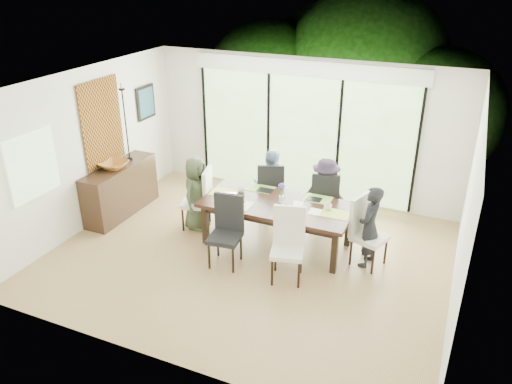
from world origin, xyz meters
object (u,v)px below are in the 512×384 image
at_px(laptop, 226,196).
at_px(cup_b, 284,205).
at_px(chair_right_end, 370,233).
at_px(person_right_end, 370,227).
at_px(chair_far_right, 325,199).
at_px(vase, 281,199).
at_px(table_top, 277,205).
at_px(person_left_end, 196,193).
at_px(person_far_left, 270,185).
at_px(cup_a, 241,189).
at_px(chair_left_end, 196,198).
at_px(cup_c, 328,207).
at_px(bowl, 114,165).
at_px(chair_near_left, 225,233).
at_px(chair_far_left, 271,189).
at_px(chair_near_right, 287,247).
at_px(sideboard, 121,190).
at_px(person_far_right, 325,194).

bearing_deg(laptop, cup_b, -24.08).
xyz_separation_m(chair_right_end, person_right_end, (-0.02, 0.00, 0.09)).
distance_m(chair_far_right, vase, 0.98).
height_order(table_top, person_left_end, person_left_end).
relative_size(person_far_left, laptop, 3.91).
height_order(person_left_end, cup_a, person_left_end).
bearing_deg(cup_a, table_top, -12.09).
bearing_deg(chair_left_end, cup_c, 77.56).
height_order(chair_left_end, cup_a, chair_left_end).
bearing_deg(bowl, chair_near_left, -15.33).
relative_size(chair_left_end, vase, 9.17).
height_order(chair_far_left, chair_far_right, same).
bearing_deg(vase, laptop, -170.54).
distance_m(chair_near_right, cup_a, 1.59).
distance_m(vase, bowl, 3.08).
relative_size(chair_near_right, sideboard, 0.67).
bearing_deg(vase, chair_near_left, -120.87).
height_order(chair_right_end, person_right_end, person_right_end).
height_order(chair_near_right, bowl, chair_near_right).
distance_m(person_far_right, cup_c, 0.79).
xyz_separation_m(chair_right_end, laptop, (-2.35, -0.10, 0.21)).
xyz_separation_m(person_far_left, bowl, (-2.57, -1.01, 0.34)).
relative_size(table_top, chair_near_right, 2.18).
distance_m(chair_far_right, person_right_end, 1.26).
height_order(chair_far_right, vase, chair_far_right).
relative_size(chair_far_right, person_far_right, 0.85).
distance_m(person_left_end, vase, 1.54).
bearing_deg(person_far_left, chair_far_left, -104.30).
relative_size(person_far_right, bowl, 2.64).
bearing_deg(chair_near_left, chair_far_left, 81.30).
bearing_deg(chair_near_right, chair_far_right, 73.99).
distance_m(chair_right_end, chair_far_left, 2.13).
bearing_deg(vase, chair_far_right, 57.99).
distance_m(chair_right_end, bowl, 4.54).
bearing_deg(chair_left_end, chair_right_end, 75.07).
relative_size(person_far_right, sideboard, 0.79).
bearing_deg(person_left_end, chair_near_right, -111.34).
distance_m(chair_far_right, cup_a, 1.45).
relative_size(chair_far_left, cup_c, 8.87).
bearing_deg(person_right_end, chair_far_left, -106.83).
bearing_deg(chair_near_right, chair_far_left, 104.57).
height_order(chair_near_left, cup_a, chair_near_left).
bearing_deg(person_far_right, chair_left_end, 21.15).
xyz_separation_m(cup_b, bowl, (-3.17, -0.08, 0.19)).
relative_size(person_right_end, cup_b, 12.90).
bearing_deg(vase, person_far_left, 122.66).
relative_size(person_left_end, vase, 10.75).
relative_size(chair_far_left, vase, 9.17).
distance_m(person_left_end, person_right_end, 2.96).
xyz_separation_m(person_far_left, laptop, (-0.40, -0.93, 0.12)).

